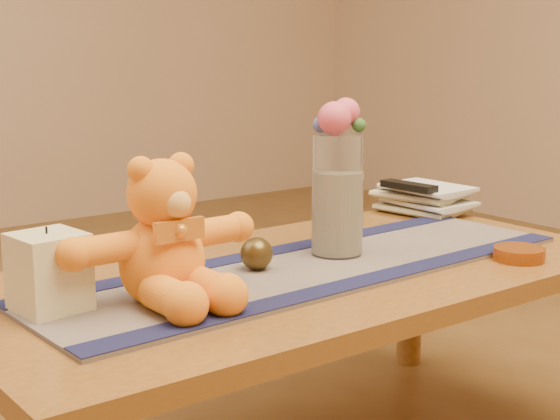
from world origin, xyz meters
TOP-DOWN VIEW (x-y plane):
  - coffee_table_top at (0.00, 0.00)m, footprint 1.40×0.70m
  - table_leg_br at (0.64, 0.29)m, footprint 0.07×0.07m
  - persian_runner at (0.02, -0.02)m, footprint 1.21×0.39m
  - runner_border_near at (0.02, -0.17)m, footprint 1.20×0.10m
  - runner_border_far at (0.01, 0.12)m, footprint 1.20×0.10m
  - teddy_bear at (-0.33, -0.03)m, footprint 0.37×0.30m
  - pillar_candle at (-0.52, 0.04)m, footprint 0.12×0.12m
  - candle_wick at (-0.52, 0.04)m, footprint 0.00×0.00m
  - glass_vase at (0.12, 0.02)m, footprint 0.11×0.11m
  - potpourri_fill at (0.12, 0.02)m, footprint 0.09×0.09m
  - rose_left at (0.10, 0.01)m, footprint 0.07×0.07m
  - rose_right at (0.15, 0.03)m, footprint 0.06×0.06m
  - blue_flower_back at (0.13, 0.06)m, footprint 0.04×0.04m
  - blue_flower_side at (0.09, 0.04)m, footprint 0.04×0.04m
  - leaf_sprig at (0.16, 0.00)m, footprint 0.03×0.03m
  - bronze_ball at (-0.09, 0.03)m, footprint 0.08×0.08m
  - book_bottom at (0.55, 0.23)m, footprint 0.20×0.24m
  - book_lower at (0.55, 0.23)m, footprint 0.16×0.22m
  - book_upper at (0.54, 0.23)m, footprint 0.21×0.25m
  - book_top at (0.55, 0.23)m, footprint 0.17×0.23m
  - tv_remote at (0.55, 0.22)m, footprint 0.06×0.16m
  - amber_dish at (0.42, -0.23)m, footprint 0.14×0.14m

SIDE VIEW (x-z plane):
  - table_leg_br at x=0.64m, z-range 0.00..0.41m
  - coffee_table_top at x=0.00m, z-range 0.41..0.45m
  - persian_runner at x=0.02m, z-range 0.45..0.46m
  - runner_border_near at x=0.02m, z-range 0.46..0.46m
  - runner_border_far at x=0.01m, z-range 0.46..0.46m
  - book_bottom at x=0.55m, z-range 0.45..0.47m
  - amber_dish at x=0.42m, z-range 0.45..0.48m
  - book_lower at x=0.55m, z-range 0.47..0.49m
  - bronze_ball at x=-0.09m, z-range 0.46..0.52m
  - book_upper at x=0.54m, z-range 0.49..0.51m
  - book_top at x=0.55m, z-range 0.51..0.53m
  - pillar_candle at x=-0.52m, z-range 0.46..0.59m
  - tv_remote at x=0.55m, z-range 0.53..0.54m
  - potpourri_fill at x=0.12m, z-range 0.46..0.64m
  - teddy_bear at x=-0.33m, z-range 0.46..0.70m
  - glass_vase at x=0.12m, z-range 0.46..0.72m
  - candle_wick at x=-0.52m, z-range 0.59..0.60m
  - leaf_sprig at x=0.16m, z-range 0.72..0.75m
  - blue_flower_side at x=0.09m, z-range 0.72..0.76m
  - blue_flower_back at x=0.13m, z-range 0.72..0.77m
  - rose_left at x=0.10m, z-range 0.72..0.79m
  - rose_right at x=0.15m, z-range 0.73..0.79m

